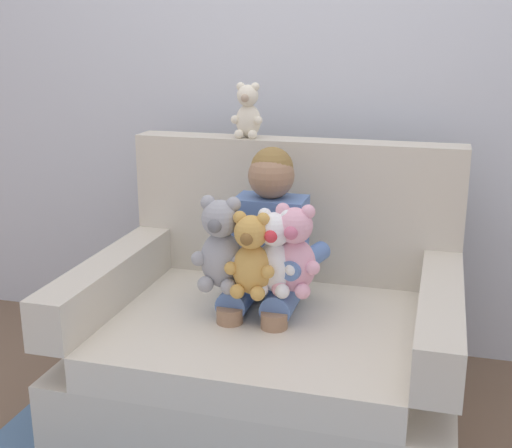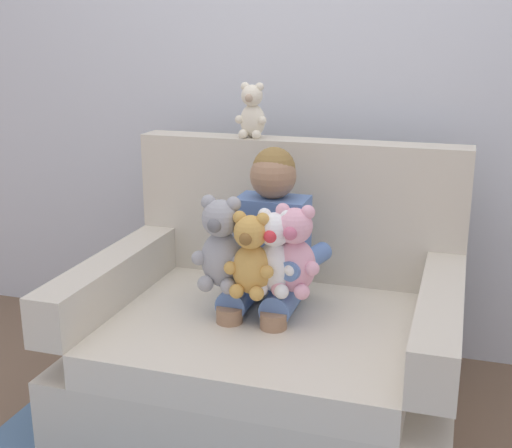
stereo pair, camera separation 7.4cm
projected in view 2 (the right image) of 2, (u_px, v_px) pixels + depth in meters
ground_plane at (268, 416)px, 2.53m from camera, size 8.00×8.00×0.00m
back_wall at (320, 54)px, 2.86m from camera, size 6.00×0.10×2.60m
armchair at (272, 338)px, 2.50m from camera, size 1.33×1.01×0.98m
seated_child at (268, 250)px, 2.45m from camera, size 0.45×0.39×0.82m
plush_grey at (221, 246)px, 2.33m from camera, size 0.20×0.16×0.33m
plush_honey at (251, 257)px, 2.27m from camera, size 0.18×0.14×0.30m
plush_white at (275, 254)px, 2.29m from camera, size 0.18×0.15×0.30m
plush_pink at (294, 252)px, 2.28m from camera, size 0.19×0.15×0.32m
plush_cream_on_backrest at (252, 112)px, 2.68m from camera, size 0.13×0.11×0.22m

